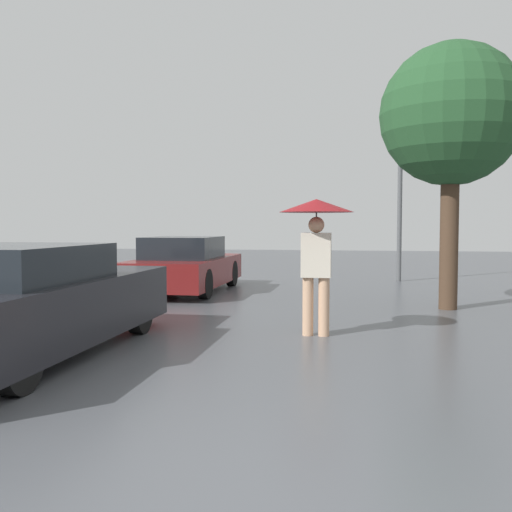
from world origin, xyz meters
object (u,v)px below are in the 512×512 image
object	(u,v)px
pedestrian	(316,229)
street_lamp	(400,173)
parked_car_nearest	(22,303)
parked_car_farthest	(185,266)
tree	(451,117)

from	to	relation	value
pedestrian	street_lamp	world-z (taller)	street_lamp
parked_car_nearest	pedestrian	bearing A→B (deg)	28.25
pedestrian	parked_car_nearest	bearing A→B (deg)	-151.75
street_lamp	pedestrian	bearing A→B (deg)	-102.08
parked_car_farthest	street_lamp	xyz separation A→B (m)	(4.79, 3.12, 2.23)
tree	street_lamp	size ratio (longest dim) A/B	0.98
parked_car_nearest	street_lamp	size ratio (longest dim) A/B	0.98
pedestrian	parked_car_farthest	xyz separation A→B (m)	(-3.16, 4.52, -0.85)
tree	parked_car_nearest	bearing A→B (deg)	-139.71
parked_car_nearest	tree	size ratio (longest dim) A/B	1.00
parked_car_nearest	parked_car_farthest	size ratio (longest dim) A/B	1.14
street_lamp	parked_car_nearest	bearing A→B (deg)	-117.22
pedestrian	parked_car_nearest	size ratio (longest dim) A/B	0.40
parked_car_farthest	street_lamp	world-z (taller)	street_lamp
parked_car_farthest	street_lamp	size ratio (longest dim) A/B	0.86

